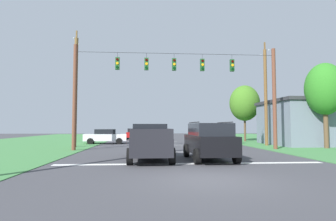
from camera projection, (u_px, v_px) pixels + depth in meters
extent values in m
plane|color=#3D3D42|center=(209.00, 180.00, 9.20)|extent=(120.00, 120.00, 0.00)
cube|color=#3F7B40|center=(331.00, 146.00, 25.20)|extent=(16.00, 80.00, 0.03)
cube|color=white|center=(191.00, 164.00, 13.16)|extent=(13.18, 0.45, 0.01)
cube|color=white|center=(178.00, 152.00, 19.14)|extent=(2.50, 0.15, 0.01)
cube|color=white|center=(170.00, 145.00, 26.19)|extent=(2.50, 0.15, 0.01)
cube|color=white|center=(166.00, 141.00, 32.41)|extent=(2.50, 0.15, 0.01)
cylinder|color=brown|center=(75.00, 97.00, 20.47)|extent=(0.30, 0.30, 8.08)
cylinder|color=brown|center=(274.00, 98.00, 21.58)|extent=(0.30, 0.30, 8.08)
cylinder|color=black|center=(177.00, 54.00, 21.23)|extent=(15.63, 0.02, 0.02)
cylinder|color=black|center=(118.00, 55.00, 20.89)|extent=(0.02, 0.02, 0.39)
cube|color=#19471E|center=(117.00, 64.00, 20.85)|extent=(0.32, 0.24, 0.95)
cylinder|color=#310503|center=(117.00, 59.00, 20.73)|extent=(0.20, 0.04, 0.20)
cylinder|color=orange|center=(117.00, 63.00, 20.71)|extent=(0.20, 0.04, 0.20)
cylinder|color=black|center=(117.00, 67.00, 20.69)|extent=(0.20, 0.04, 0.20)
cylinder|color=black|center=(147.00, 56.00, 21.05)|extent=(0.02, 0.02, 0.39)
cube|color=#19471E|center=(146.00, 64.00, 21.01)|extent=(0.32, 0.24, 0.95)
cylinder|color=#310503|center=(146.00, 60.00, 20.89)|extent=(0.20, 0.04, 0.20)
cylinder|color=orange|center=(146.00, 64.00, 20.87)|extent=(0.20, 0.04, 0.20)
cylinder|color=black|center=(146.00, 68.00, 20.85)|extent=(0.20, 0.04, 0.20)
cylinder|color=black|center=(174.00, 56.00, 21.20)|extent=(0.02, 0.02, 0.39)
cube|color=#19471E|center=(174.00, 64.00, 21.16)|extent=(0.32, 0.24, 0.95)
cylinder|color=#310503|center=(174.00, 60.00, 21.04)|extent=(0.20, 0.04, 0.20)
cylinder|color=orange|center=(174.00, 64.00, 21.02)|extent=(0.20, 0.04, 0.20)
cylinder|color=black|center=(174.00, 68.00, 21.01)|extent=(0.20, 0.04, 0.20)
cylinder|color=black|center=(202.00, 57.00, 21.36)|extent=(0.02, 0.02, 0.39)
cube|color=#19471E|center=(202.00, 65.00, 21.32)|extent=(0.32, 0.24, 0.95)
cylinder|color=#310503|center=(203.00, 61.00, 21.20)|extent=(0.20, 0.04, 0.20)
cylinder|color=orange|center=(203.00, 65.00, 21.18)|extent=(0.20, 0.04, 0.20)
cylinder|color=black|center=(203.00, 68.00, 21.16)|extent=(0.20, 0.04, 0.20)
cylinder|color=black|center=(232.00, 57.00, 21.53)|extent=(0.02, 0.02, 0.39)
cube|color=#19471E|center=(232.00, 65.00, 21.49)|extent=(0.32, 0.24, 0.95)
cylinder|color=#310503|center=(233.00, 61.00, 21.37)|extent=(0.20, 0.04, 0.20)
cylinder|color=orange|center=(233.00, 65.00, 21.35)|extent=(0.20, 0.04, 0.20)
cylinder|color=black|center=(233.00, 69.00, 21.33)|extent=(0.20, 0.04, 0.20)
cube|color=black|center=(150.00, 145.00, 14.67)|extent=(2.14, 5.45, 0.85)
cube|color=black|center=(150.00, 130.00, 15.35)|extent=(1.90, 1.95, 0.70)
cube|color=black|center=(132.00, 133.00, 13.27)|extent=(0.16, 2.38, 0.45)
cube|color=black|center=(170.00, 133.00, 13.45)|extent=(0.16, 2.38, 0.45)
cube|color=black|center=(152.00, 134.00, 12.07)|extent=(1.96, 0.15, 0.45)
cylinder|color=black|center=(132.00, 150.00, 16.37)|extent=(0.30, 0.81, 0.80)
cylinder|color=black|center=(165.00, 149.00, 16.56)|extent=(0.30, 0.81, 0.80)
cylinder|color=black|center=(130.00, 156.00, 12.72)|extent=(0.30, 0.81, 0.80)
cylinder|color=black|center=(172.00, 156.00, 12.91)|extent=(0.30, 0.81, 0.80)
cube|color=black|center=(209.00, 144.00, 14.71)|extent=(2.05, 4.84, 0.95)
cube|color=black|center=(209.00, 129.00, 14.60)|extent=(1.87, 3.24, 0.65)
cylinder|color=black|center=(194.00, 122.00, 14.55)|extent=(0.11, 2.72, 0.05)
cylinder|color=black|center=(225.00, 122.00, 14.70)|extent=(0.11, 2.72, 0.05)
cylinder|color=black|center=(186.00, 150.00, 16.21)|extent=(0.28, 0.77, 0.76)
cylinder|color=black|center=(218.00, 150.00, 16.39)|extent=(0.28, 0.77, 0.76)
cylinder|color=black|center=(197.00, 156.00, 12.97)|extent=(0.28, 0.77, 0.76)
cylinder|color=black|center=(237.00, 156.00, 13.14)|extent=(0.28, 0.77, 0.76)
cube|color=silver|center=(105.00, 137.00, 28.13)|extent=(4.45, 2.20, 0.70)
cube|color=black|center=(105.00, 132.00, 28.16)|extent=(2.24, 1.81, 0.50)
cylinder|color=black|center=(90.00, 141.00, 26.99)|extent=(0.66, 0.28, 0.64)
cylinder|color=black|center=(92.00, 140.00, 28.76)|extent=(0.66, 0.28, 0.64)
cylinder|color=black|center=(119.00, 141.00, 27.46)|extent=(0.66, 0.28, 0.64)
cylinder|color=black|center=(119.00, 140.00, 29.23)|extent=(0.66, 0.28, 0.64)
cube|color=maroon|center=(134.00, 135.00, 37.78)|extent=(1.85, 4.32, 0.70)
cube|color=black|center=(134.00, 130.00, 37.82)|extent=(1.64, 2.12, 0.50)
cylinder|color=black|center=(140.00, 137.00, 36.40)|extent=(0.23, 0.64, 0.64)
cylinder|color=black|center=(127.00, 137.00, 36.29)|extent=(0.23, 0.64, 0.64)
cylinder|color=black|center=(141.00, 137.00, 39.23)|extent=(0.23, 0.64, 0.64)
cylinder|color=black|center=(128.00, 137.00, 39.12)|extent=(0.23, 0.64, 0.64)
cylinder|color=brown|center=(266.00, 97.00, 25.61)|extent=(0.30, 0.30, 9.16)
cube|color=brown|center=(265.00, 54.00, 25.85)|extent=(0.12, 0.12, 2.23)
cylinder|color=#B2B7BC|center=(261.00, 55.00, 26.75)|extent=(0.08, 0.08, 0.12)
cylinder|color=#B2B7BC|center=(269.00, 50.00, 24.97)|extent=(0.08, 0.08, 0.12)
cylinder|color=brown|center=(75.00, 92.00, 23.72)|extent=(0.32, 0.32, 9.66)
cube|color=brown|center=(76.00, 42.00, 23.98)|extent=(0.12, 0.12, 2.13)
cylinder|color=#B2B7BC|center=(79.00, 44.00, 24.83)|extent=(0.08, 0.08, 0.12)
cylinder|color=#B2B7BC|center=(74.00, 38.00, 23.14)|extent=(0.08, 0.08, 0.12)
cylinder|color=brown|center=(326.00, 126.00, 22.20)|extent=(0.37, 0.37, 3.73)
ellipsoid|color=#2B7520|center=(325.00, 89.00, 22.38)|extent=(3.11, 3.11, 4.32)
cylinder|color=brown|center=(245.00, 127.00, 32.51)|extent=(0.24, 0.24, 3.44)
ellipsoid|color=#3D711F|center=(245.00, 103.00, 32.67)|extent=(3.59, 3.59, 4.29)
cube|color=slate|center=(334.00, 124.00, 26.68)|extent=(12.87, 7.17, 4.08)
cube|color=#2D2D33|center=(334.00, 102.00, 26.81)|extent=(13.17, 7.47, 0.30)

